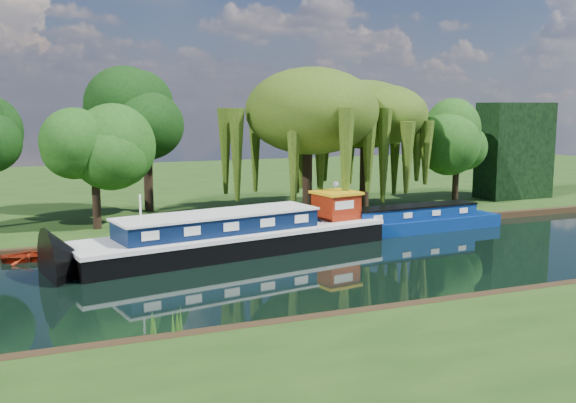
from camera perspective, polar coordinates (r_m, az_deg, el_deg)
name	(u,v)px	position (r m, az deg, el deg)	size (l,w,h in m)	color
ground	(412,257)	(35.68, 10.96, -4.90)	(120.00, 120.00, 0.00)	black
far_bank	(230,184)	(66.35, -5.16, 1.57)	(120.00, 52.00, 0.45)	#1A370F
dutch_barge	(238,235)	(36.22, -4.50, -3.02)	(18.73, 7.47, 3.86)	black
narrowboat	(414,221)	(42.86, 11.17, -1.75)	(12.99, 2.94, 1.88)	navy
red_dinghy	(33,260)	(37.12, -21.72, -4.83)	(2.27, 3.18, 0.66)	maroon
willow_left	(308,113)	(45.23, 1.75, 7.87)	(8.31, 8.31, 9.96)	black
willow_right	(365,124)	(48.41, 6.88, 6.87)	(7.20, 7.20, 8.78)	black
tree_far_left	(94,147)	(41.91, -16.86, 4.69)	(4.72, 4.72, 7.60)	black
tree_far_mid	(146,121)	(48.29, -12.47, 6.98)	(5.87, 5.87, 9.61)	black
tree_far_right	(457,142)	(52.25, 14.80, 5.13)	(4.36, 4.36, 7.13)	black
conifer_hedge	(514,150)	(57.57, 19.48, 4.30)	(6.00, 3.00, 8.00)	black
lamppost	(336,190)	(44.49, 4.25, 1.04)	(0.36, 0.36, 2.56)	silver
mooring_posts	(336,216)	(42.41, 4.26, -1.33)	(19.16, 0.16, 1.00)	silver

